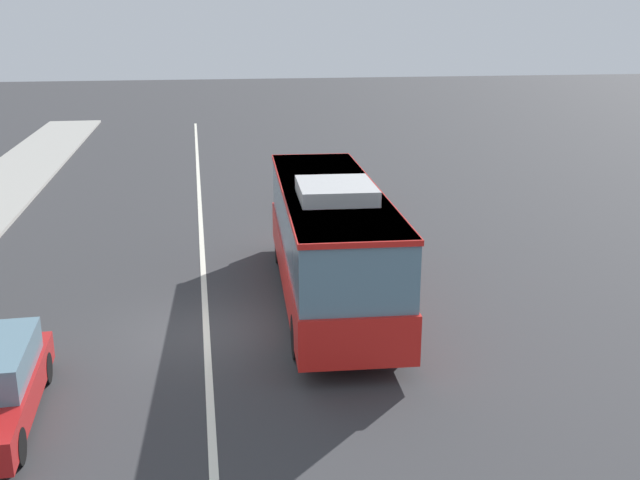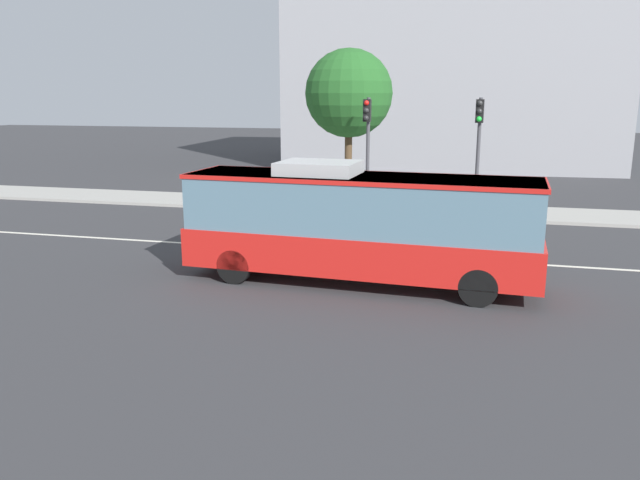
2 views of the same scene
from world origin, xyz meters
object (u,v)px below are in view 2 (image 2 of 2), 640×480
at_px(traffic_light_near_corner, 367,136).
at_px(street_tree_kerbside_left, 349,94).
at_px(sedan_red, 272,207).
at_px(transit_bus, 359,221).
at_px(traffic_light_mid_block, 479,137).

relative_size(traffic_light_near_corner, street_tree_kerbside_left, 0.69).
height_order(sedan_red, traffic_light_near_corner, traffic_light_near_corner).
xyz_separation_m(transit_bus, traffic_light_mid_block, (3.19, 10.33, 1.75)).
relative_size(transit_bus, traffic_light_mid_block, 1.95).
bearing_deg(street_tree_kerbside_left, traffic_light_mid_block, -24.71).
xyz_separation_m(transit_bus, sedan_red, (-5.06, 7.39, -1.09)).
xyz_separation_m(sedan_red, street_tree_kerbside_left, (2.08, 5.77, 4.64)).
bearing_deg(sedan_red, traffic_light_mid_block, -161.92).
height_order(transit_bus, street_tree_kerbside_left, street_tree_kerbside_left).
height_order(sedan_red, traffic_light_mid_block, traffic_light_mid_block).
distance_m(sedan_red, traffic_light_near_corner, 5.38).
xyz_separation_m(traffic_light_mid_block, street_tree_kerbside_left, (-6.16, 2.84, 1.80)).
distance_m(traffic_light_near_corner, traffic_light_mid_block, 4.75).
bearing_deg(traffic_light_near_corner, transit_bus, 10.86).
xyz_separation_m(sedan_red, traffic_light_near_corner, (3.49, 2.96, 2.84)).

